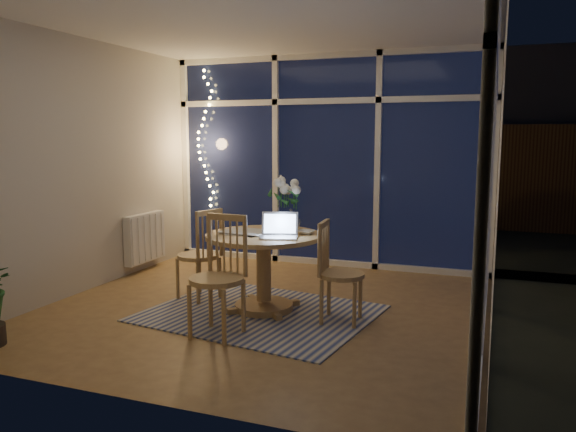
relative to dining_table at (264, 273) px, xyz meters
The scene contains 24 objects.
floor 0.37m from the dining_table, 105.96° to the left, with size 4.00×4.00×0.00m, color brown.
ceiling 2.24m from the dining_table, 105.96° to the left, with size 4.00×4.00×0.00m, color silver.
wall_back 2.28m from the dining_table, 90.58° to the left, with size 4.00×0.04×2.60m, color beige.
wall_front 2.14m from the dining_table, 90.62° to the right, with size 4.00×0.04×2.60m, color beige.
wall_left 2.23m from the dining_table, behind, with size 0.04×4.00×2.60m, color beige.
wall_right 2.19m from the dining_table, ahead, with size 0.04×4.00×2.60m, color beige.
window_wall_back 2.24m from the dining_table, 90.59° to the left, with size 4.00×0.10×2.60m, color white.
window_wall_right 2.16m from the dining_table, ahead, with size 0.10×4.00×2.60m, color white.
radiator 2.19m from the dining_table, 153.61° to the left, with size 0.10×0.70×0.58m, color white.
fairy_lights 2.82m from the dining_table, 130.55° to the left, with size 0.24×0.10×1.85m, color #F2C860, non-canonical shape.
garden_patio 5.11m from the dining_table, 84.60° to the left, with size 12.00×6.00×0.10m, color black.
garden_fence 5.60m from the dining_table, 90.21° to the left, with size 11.00×0.08×1.80m, color #331E12.
neighbour_roof 8.77m from the dining_table, 88.14° to the left, with size 7.00×3.00×2.20m, color #353740.
garden_shrubs 3.57m from the dining_table, 103.30° to the left, with size 0.90×0.90×0.90m, color black.
rug 0.37m from the dining_table, 90.00° to the right, with size 1.96×1.57×0.01m, color beige.
dining_table is the anchor object (origin of this frame).
chair_left 0.77m from the dining_table, behind, with size 0.43×0.43×0.92m, color #AE814E.
chair_right 0.77m from the dining_table, ahead, with size 0.42×0.42×0.90m, color #AE814E.
chair_front 0.77m from the dining_table, 96.90° to the right, with size 0.46×0.46×0.99m, color #AE814E.
laptop 0.54m from the dining_table, 35.68° to the right, with size 0.32×0.28×0.24m, color silver, non-canonical shape.
flower_vase 0.58m from the dining_table, 63.65° to the left, with size 0.20×0.20×0.21m, color white.
bowl 0.54m from the dining_table, 18.38° to the left, with size 0.15×0.15×0.04m, color silver.
newspapers 0.40m from the dining_table, behind, with size 0.43×0.32×0.02m, color beige.
phone 0.41m from the dining_table, 113.97° to the right, with size 0.12×0.06×0.01m, color black.
Camera 1 is at (1.99, -4.72, 1.61)m, focal length 35.00 mm.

